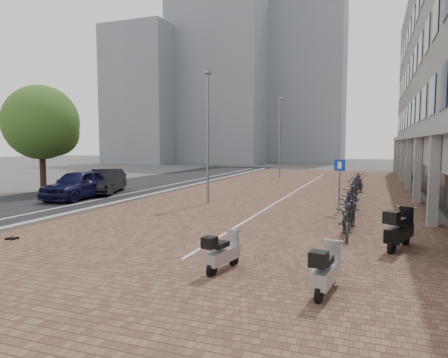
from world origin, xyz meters
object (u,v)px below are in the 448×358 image
parking_sign (339,178)px  car_navy (78,184)px  car_dark (105,181)px  scooter_front (223,252)px  scooter_mid (399,229)px  scooter_back (326,269)px

parking_sign → car_navy: bearing=-155.9°
car_dark → scooter_front: car_dark is taller
scooter_front → scooter_mid: size_ratio=0.78×
scooter_front → car_dark: bearing=147.7°
scooter_front → parking_sign: (1.89, 9.10, 1.08)m
scooter_front → parking_sign: bearing=89.9°
car_navy → scooter_mid: car_navy is taller
car_dark → scooter_back: 18.72m
car_dark → scooter_back: car_dark is taller
scooter_front → parking_sign: size_ratio=0.59×
car_navy → scooter_front: 14.78m
car_dark → scooter_back: bearing=-61.0°
scooter_back → parking_sign: parking_sign is taller
scooter_mid → parking_sign: (-2.11, 5.55, 0.95)m
car_navy → scooter_mid: size_ratio=2.67×
scooter_front → scooter_back: bearing=-3.4°
scooter_front → scooter_back: (2.44, -0.66, 0.04)m
car_navy → scooter_front: size_ratio=3.40×
car_dark → scooter_front: (11.86, -11.43, -0.27)m
scooter_mid → scooter_back: (-1.56, -4.21, -0.09)m
scooter_mid → scooter_back: size_ratio=1.17×
scooter_front → scooter_back: scooter_back is taller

